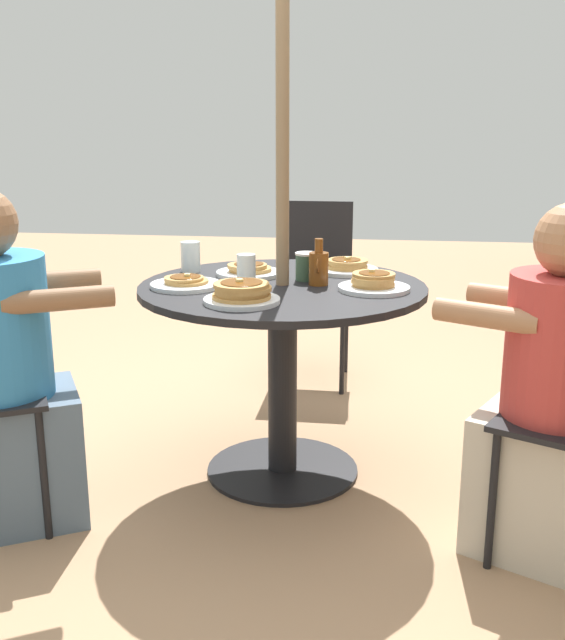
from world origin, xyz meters
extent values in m
plane|color=tan|center=(0.00, 0.00, 0.00)|extent=(12.00, 12.00, 0.00)
cylinder|color=black|center=(0.00, 0.00, 0.01)|extent=(0.58, 0.58, 0.01)
cylinder|color=black|center=(0.00, 0.00, 0.36)|extent=(0.11, 0.11, 0.71)
cylinder|color=black|center=(0.00, 0.00, 0.72)|extent=(1.04, 1.04, 0.03)
cylinder|color=#846B4C|center=(0.00, 0.00, 1.18)|extent=(0.05, 0.05, 2.35)
cylinder|color=black|center=(0.28, -0.86, 0.22)|extent=(0.02, 0.02, 0.45)
cylinder|color=black|center=(0.58, -0.69, 0.22)|extent=(0.02, 0.02, 0.45)
cube|color=slate|center=(0.46, -0.82, 0.22)|extent=(0.49, 0.50, 0.45)
cylinder|color=brown|center=(0.26, -0.77, 0.78)|extent=(0.22, 0.33, 0.07)
cylinder|color=brown|center=(0.51, -0.62, 0.78)|extent=(0.22, 0.33, 0.07)
cylinder|color=black|center=(0.56, 0.70, 0.22)|extent=(0.02, 0.02, 0.45)
cylinder|color=black|center=(0.25, 0.86, 0.22)|extent=(0.02, 0.02, 0.45)
cube|color=beige|center=(0.44, 0.84, 0.22)|extent=(0.44, 0.45, 0.45)
cylinder|color=#B73833|center=(0.46, 0.88, 0.67)|extent=(0.33, 0.33, 0.44)
cylinder|color=#A3704C|center=(0.49, 0.66, 0.77)|extent=(0.20, 0.30, 0.07)
cylinder|color=#A3704C|center=(0.26, 0.78, 0.77)|extent=(0.20, 0.30, 0.07)
cylinder|color=black|center=(-0.88, 0.18, 0.22)|extent=(0.02, 0.02, 0.45)
cylinder|color=black|center=(-0.88, -0.17, 0.22)|extent=(0.02, 0.02, 0.45)
cylinder|color=black|center=(-1.23, 0.18, 0.22)|extent=(0.02, 0.02, 0.45)
cylinder|color=black|center=(-1.23, -0.17, 0.22)|extent=(0.02, 0.02, 0.45)
cube|color=black|center=(-1.06, 0.00, 0.46)|extent=(0.41, 0.41, 0.02)
cube|color=black|center=(-1.25, 0.01, 0.69)|extent=(0.02, 0.39, 0.45)
cylinder|color=white|center=(0.30, -0.09, 0.75)|extent=(0.25, 0.25, 0.02)
cylinder|color=#BC8947|center=(0.30, -0.09, 0.76)|extent=(0.19, 0.19, 0.01)
cylinder|color=#BC8947|center=(0.30, -0.09, 0.77)|extent=(0.18, 0.18, 0.01)
cylinder|color=#BC8947|center=(0.30, -0.09, 0.79)|extent=(0.18, 0.18, 0.01)
cylinder|color=#BC8947|center=(0.30, -0.09, 0.80)|extent=(0.18, 0.18, 0.01)
ellipsoid|color=brown|center=(0.30, -0.09, 0.81)|extent=(0.15, 0.14, 0.00)
cube|color=#F4E084|center=(0.30, -0.10, 0.81)|extent=(0.03, 0.03, 0.01)
cylinder|color=white|center=(0.05, 0.33, 0.75)|extent=(0.25, 0.25, 0.02)
cylinder|color=#BC8947|center=(0.05, 0.33, 0.76)|extent=(0.15, 0.15, 0.01)
cylinder|color=#BC8947|center=(0.06, 0.32, 0.77)|extent=(0.15, 0.15, 0.01)
cylinder|color=#BC8947|center=(0.06, 0.33, 0.78)|extent=(0.15, 0.15, 0.01)
cylinder|color=#BC8947|center=(0.05, 0.33, 0.79)|extent=(0.15, 0.15, 0.01)
ellipsoid|color=brown|center=(0.05, 0.33, 0.80)|extent=(0.12, 0.11, 0.00)
cube|color=#F4E084|center=(0.05, 0.32, 0.81)|extent=(0.02, 0.02, 0.01)
cylinder|color=white|center=(-0.15, -0.15, 0.75)|extent=(0.25, 0.25, 0.02)
cylinder|color=#BC8947|center=(-0.16, -0.15, 0.76)|extent=(0.16, 0.16, 0.01)
cylinder|color=#BC8947|center=(-0.15, -0.16, 0.77)|extent=(0.15, 0.15, 0.01)
ellipsoid|color=brown|center=(-0.15, -0.15, 0.78)|extent=(0.12, 0.11, 0.00)
cube|color=#F4E084|center=(-0.15, -0.15, 0.79)|extent=(0.03, 0.03, 0.01)
cylinder|color=white|center=(0.09, -0.34, 0.75)|extent=(0.25, 0.25, 0.02)
cylinder|color=#BC8947|center=(0.09, -0.33, 0.76)|extent=(0.16, 0.16, 0.01)
cylinder|color=#BC8947|center=(0.09, -0.34, 0.77)|extent=(0.14, 0.14, 0.01)
ellipsoid|color=brown|center=(0.09, -0.34, 0.78)|extent=(0.12, 0.11, 0.00)
cube|color=#F4E084|center=(0.09, -0.33, 0.78)|extent=(0.02, 0.02, 0.01)
cylinder|color=white|center=(-0.27, 0.22, 0.75)|extent=(0.25, 0.25, 0.02)
cylinder|color=#BC8947|center=(-0.27, 0.22, 0.76)|extent=(0.16, 0.16, 0.01)
cylinder|color=#BC8947|center=(-0.26, 0.22, 0.77)|extent=(0.15, 0.15, 0.01)
cylinder|color=#BC8947|center=(-0.27, 0.22, 0.78)|extent=(0.16, 0.16, 0.01)
ellipsoid|color=brown|center=(-0.27, 0.22, 0.79)|extent=(0.12, 0.11, 0.00)
cube|color=#F4E084|center=(-0.26, 0.22, 0.79)|extent=(0.03, 0.03, 0.01)
cylinder|color=brown|center=(-0.01, 0.13, 0.80)|extent=(0.07, 0.07, 0.12)
cylinder|color=brown|center=(-0.01, 0.13, 0.88)|extent=(0.03, 0.03, 0.05)
torus|color=brown|center=(0.02, 0.13, 0.81)|extent=(0.06, 0.01, 0.06)
cylinder|color=#33513D|center=(-0.09, 0.08, 0.79)|extent=(0.08, 0.08, 0.10)
cylinder|color=white|center=(-0.09, 0.08, 0.84)|extent=(0.08, 0.08, 0.01)
cylinder|color=silver|center=(-0.19, -0.39, 0.80)|extent=(0.08, 0.08, 0.12)
cylinder|color=silver|center=(0.05, -0.12, 0.80)|extent=(0.07, 0.07, 0.12)
camera|label=1|loc=(2.63, 0.35, 1.31)|focal=42.00mm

